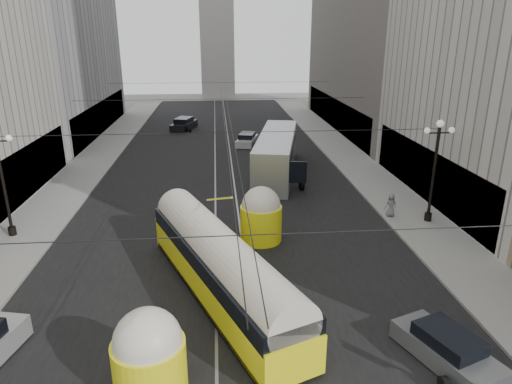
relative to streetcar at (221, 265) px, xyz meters
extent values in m
cube|color=black|center=(0.50, 22.00, -1.60)|extent=(20.00, 85.00, 0.02)
cube|color=gray|center=(-11.50, 25.50, -1.53)|extent=(4.00, 72.00, 0.15)
cube|color=gray|center=(12.50, 25.50, -1.53)|extent=(4.00, 72.00, 0.15)
cube|color=gray|center=(-0.25, 22.00, -1.60)|extent=(0.12, 85.00, 0.04)
cube|color=gray|center=(1.25, 22.00, -1.60)|extent=(0.12, 85.00, 0.04)
cube|color=black|center=(-13.55, 13.50, 0.40)|extent=(0.10, 18.00, 3.60)
cube|color=#999999|center=(-19.50, 37.50, 12.40)|extent=(12.00, 28.00, 28.00)
cube|color=black|center=(-13.55, 37.50, 0.40)|extent=(0.10, 25.20, 3.60)
cube|color=black|center=(14.55, 11.50, 0.40)|extent=(0.10, 18.00, 3.60)
cube|color=black|center=(14.55, 37.50, 0.40)|extent=(0.10, 28.80, 3.60)
cube|color=#B2AFA8|center=(0.50, 69.50, 10.40)|extent=(6.00, 6.00, 24.00)
cylinder|color=black|center=(-12.10, 7.50, 1.55)|extent=(0.18, 0.18, 6.00)
cylinder|color=black|center=(-12.10, 7.50, -1.20)|extent=(0.44, 0.44, 0.50)
sphere|color=white|center=(-11.35, 7.50, 4.30)|extent=(0.36, 0.36, 0.36)
cylinder|color=black|center=(13.10, 7.50, 1.55)|extent=(0.18, 0.18, 6.00)
cylinder|color=black|center=(13.10, 7.50, -1.20)|extent=(0.44, 0.44, 0.50)
cylinder|color=black|center=(13.10, 7.50, 4.15)|extent=(1.60, 0.08, 0.08)
sphere|color=white|center=(13.10, 7.50, 4.70)|extent=(0.44, 0.44, 0.44)
sphere|color=white|center=(12.35, 7.50, 4.30)|extent=(0.36, 0.36, 0.36)
sphere|color=white|center=(13.85, 7.50, 4.30)|extent=(0.36, 0.36, 0.36)
cylinder|color=black|center=(0.50, -6.50, 4.40)|extent=(25.00, 0.03, 0.03)
cylinder|color=black|center=(0.50, 7.50, 4.40)|extent=(25.00, 0.03, 0.03)
cylinder|color=black|center=(0.50, 21.50, 4.40)|extent=(25.00, 0.03, 0.03)
cylinder|color=black|center=(0.50, 35.50, 4.40)|extent=(25.00, 0.03, 0.03)
cylinder|color=black|center=(0.50, 25.50, 4.20)|extent=(0.03, 72.00, 0.03)
cylinder|color=black|center=(0.90, 25.50, 4.20)|extent=(0.03, 72.00, 0.03)
cube|color=#FFF716|center=(0.00, 0.00, -0.65)|extent=(6.99, 12.72, 1.55)
cube|color=black|center=(0.00, 0.00, -1.38)|extent=(6.85, 12.37, 0.27)
cube|color=black|center=(0.00, 0.00, 0.36)|extent=(6.94, 12.55, 0.78)
cylinder|color=silver|center=(0.00, 0.00, 0.63)|extent=(6.67, 12.44, 2.10)
cylinder|color=#FFF716|center=(-2.36, -5.82, -0.55)|extent=(2.37, 2.37, 2.10)
sphere|color=silver|center=(-2.36, -5.82, 0.54)|extent=(2.19, 2.19, 2.19)
cylinder|color=#FFF716|center=(2.36, 5.82, -0.55)|extent=(2.37, 2.37, 2.10)
sphere|color=silver|center=(2.36, 5.82, 0.54)|extent=(2.19, 2.19, 2.19)
cube|color=#AEB0B4|center=(4.95, 18.95, 0.11)|extent=(5.42, 13.55, 3.32)
cube|color=black|center=(4.95, 18.95, 0.66)|extent=(5.35, 13.10, 1.22)
cube|color=black|center=(4.95, 12.37, 0.50)|extent=(2.51, 0.62, 1.55)
cylinder|color=black|center=(3.56, 14.51, -1.05)|extent=(0.30, 1.11, 1.11)
cylinder|color=black|center=(6.33, 14.51, -1.05)|extent=(0.30, 1.11, 1.11)
cylinder|color=black|center=(3.56, 23.40, -1.05)|extent=(0.30, 1.11, 1.11)
cylinder|color=black|center=(6.33, 23.40, -1.05)|extent=(0.30, 1.11, 1.11)
cylinder|color=black|center=(-8.10, -2.60, -1.26)|extent=(0.22, 0.69, 0.69)
cube|color=#5B5E60|center=(8.03, -5.09, -1.17)|extent=(3.03, 4.41, 0.72)
cube|color=black|center=(8.03, -5.09, -0.66)|extent=(2.18, 2.62, 0.68)
cylinder|color=black|center=(8.78, -6.48, -1.31)|extent=(0.22, 0.58, 0.58)
cylinder|color=black|center=(7.27, -3.71, -1.31)|extent=(0.22, 0.58, 0.58)
cylinder|color=black|center=(8.78, -3.71, -1.31)|extent=(0.22, 0.58, 0.58)
cube|color=silver|center=(3.18, 29.62, -1.16)|extent=(2.69, 4.42, 0.73)
cube|color=black|center=(3.18, 29.62, -0.65)|extent=(2.02, 2.57, 0.69)
cylinder|color=black|center=(2.42, 28.22, -1.31)|extent=(0.22, 0.59, 0.59)
cylinder|color=black|center=(3.94, 28.22, -1.31)|extent=(0.22, 0.59, 0.59)
cylinder|color=black|center=(2.42, 31.02, -1.31)|extent=(0.22, 0.59, 0.59)
cylinder|color=black|center=(3.94, 31.02, -1.31)|extent=(0.22, 0.59, 0.59)
cube|color=black|center=(-4.06, 38.61, -1.10)|extent=(3.27, 5.09, 0.84)
cube|color=black|center=(-4.06, 38.61, -0.51)|extent=(2.41, 2.99, 0.79)
cylinder|color=black|center=(-4.93, 37.01, -1.27)|extent=(0.22, 0.67, 0.67)
cylinder|color=black|center=(-3.18, 37.01, -1.27)|extent=(0.22, 0.67, 0.67)
cylinder|color=black|center=(-4.93, 40.22, -1.27)|extent=(0.22, 0.67, 0.67)
cylinder|color=black|center=(-3.18, 40.22, -1.27)|extent=(0.22, 0.67, 0.67)
imported|color=slate|center=(11.00, 8.44, -0.70)|extent=(0.77, 0.50, 1.50)
camera|label=1|loc=(0.00, -18.05, 9.70)|focal=32.00mm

